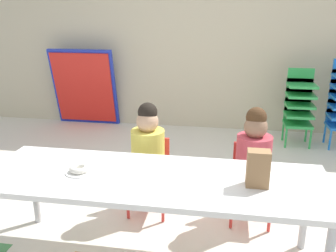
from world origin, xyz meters
The scene contains 10 objects.
ground_plane centered at (0.00, 0.00, -0.01)m, with size 6.67×4.53×0.02m.
back_wall centered at (0.00, 2.26, 1.31)m, with size 6.67×0.10×2.61m, color beige.
craft_table centered at (-0.11, -0.67, 0.56)m, with size 2.14×0.70×0.61m.
seated_child_near_camera centered at (-0.27, -0.09, 0.55)m, with size 0.32×0.31×0.92m.
seated_child_middle_seat centered at (0.53, -0.09, 0.55)m, with size 0.32×0.31×0.92m.
kid_chair_green_stack centered at (1.18, 1.75, 0.52)m, with size 0.32×0.30×0.92m.
folded_activity_table centered at (-1.66, 2.06, 0.54)m, with size 0.90×0.29×1.09m.
paper_bag_brown centered at (0.51, -0.69, 0.72)m, with size 0.13×0.09×0.22m, color #9E754C.
paper_plate_near_edge centered at (-0.58, -0.69, 0.61)m, with size 0.18×0.18×0.01m, color white.
donut_powdered_on_plate centered at (-0.58, -0.69, 0.64)m, with size 0.13×0.13×0.04m, color white.
Camera 1 is at (0.31, -2.65, 1.60)m, focal length 38.57 mm.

